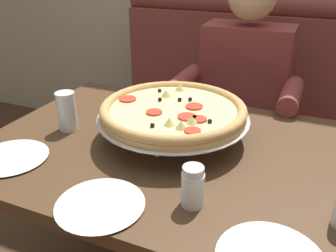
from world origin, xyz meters
name	(u,v)px	position (x,y,z in m)	size (l,w,h in m)	color
booth_bench	(233,131)	(0.00, 0.89, 0.40)	(1.47, 0.78, 1.13)	brown
dining_table	(174,172)	(0.00, 0.00, 0.66)	(1.23, 0.84, 0.75)	#4C331E
diner_main	(239,97)	(0.07, 0.62, 0.71)	(0.54, 0.64, 1.27)	#2D3342
pizza	(173,111)	(-0.03, 0.06, 0.85)	(0.49, 0.49, 0.13)	silver
shaker_parmesan	(193,189)	(0.15, -0.25, 0.80)	(0.06, 0.06, 0.11)	white
plate_near_left	(11,156)	(-0.42, -0.26, 0.76)	(0.22, 0.22, 0.02)	white
plate_far_side	(100,203)	(-0.06, -0.34, 0.76)	(0.22, 0.22, 0.02)	white
drinking_glass	(67,114)	(-0.39, -0.03, 0.81)	(0.07, 0.07, 0.14)	silver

